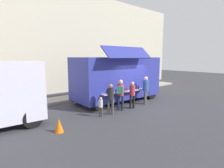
# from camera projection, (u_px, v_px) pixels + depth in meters

# --- Properties ---
(ground_plane) EXTENTS (60.00, 60.00, 0.00)m
(ground_plane) POSITION_uv_depth(u_px,v_px,m) (139.00, 106.00, 11.12)
(ground_plane) COLOR #38383D
(curb_strip) EXTENTS (28.00, 1.60, 0.15)m
(curb_strip) POSITION_uv_depth(u_px,v_px,m) (46.00, 102.00, 11.88)
(curb_strip) COLOR #9E998E
(curb_strip) RESTS_ON ground
(building_behind) EXTENTS (32.00, 2.40, 8.67)m
(building_behind) POSITION_uv_depth(u_px,v_px,m) (38.00, 41.00, 14.84)
(building_behind) COLOR beige
(building_behind) RESTS_ON ground
(food_truck_main) EXTENTS (6.09, 3.37, 3.63)m
(food_truck_main) POSITION_uv_depth(u_px,v_px,m) (117.00, 77.00, 12.25)
(food_truck_main) COLOR #2D3394
(food_truck_main) RESTS_ON ground
(traffic_cone_orange) EXTENTS (0.36, 0.36, 0.55)m
(traffic_cone_orange) POSITION_uv_depth(u_px,v_px,m) (59.00, 126.00, 7.20)
(traffic_cone_orange) COLOR orange
(traffic_cone_orange) RESTS_ON ground
(trash_bin) EXTENTS (0.60, 0.60, 1.04)m
(trash_bin) POSITION_uv_depth(u_px,v_px,m) (131.00, 84.00, 16.63)
(trash_bin) COLOR #2D5E36
(trash_bin) RESTS_ON ground
(customer_front_ordering) EXTENTS (0.32, 0.32, 1.59)m
(customer_front_ordering) POSITION_uv_depth(u_px,v_px,m) (132.00, 93.00, 10.51)
(customer_front_ordering) COLOR black
(customer_front_ordering) RESTS_ON ground
(customer_mid_with_backpack) EXTENTS (0.55, 0.54, 1.75)m
(customer_mid_with_backpack) POSITION_uv_depth(u_px,v_px,m) (120.00, 92.00, 10.06)
(customer_mid_with_backpack) COLOR #1E2438
(customer_mid_with_backpack) RESTS_ON ground
(customer_rear_waiting) EXTENTS (0.33, 0.33, 1.62)m
(customer_rear_waiting) POSITION_uv_depth(u_px,v_px,m) (111.00, 96.00, 9.37)
(customer_rear_waiting) COLOR #4C4842
(customer_rear_waiting) RESTS_ON ground
(customer_extra_browsing) EXTENTS (0.36, 0.36, 1.78)m
(customer_extra_browsing) POSITION_uv_depth(u_px,v_px,m) (146.00, 88.00, 11.49)
(customer_extra_browsing) COLOR #4B4545
(customer_extra_browsing) RESTS_ON ground
(child_near_queue) EXTENTS (0.21, 0.21, 1.02)m
(child_near_queue) POSITION_uv_depth(u_px,v_px,m) (101.00, 105.00, 9.04)
(child_near_queue) COLOR #4C453F
(child_near_queue) RESTS_ON ground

